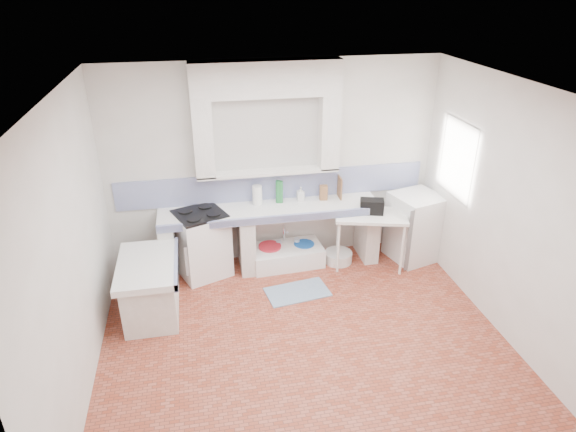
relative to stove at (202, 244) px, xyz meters
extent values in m
plane|color=#9F4D3A|center=(1.05, -1.68, -0.44)|extent=(4.50, 4.50, 0.00)
plane|color=silver|center=(1.05, -1.68, 2.36)|extent=(4.50, 4.50, 0.00)
plane|color=silver|center=(1.05, 0.32, 0.96)|extent=(4.50, 0.00, 4.50)
plane|color=silver|center=(1.05, -3.68, 0.96)|extent=(4.50, 0.00, 4.50)
plane|color=silver|center=(-1.20, -1.68, 0.96)|extent=(0.00, 4.50, 4.50)
plane|color=silver|center=(3.30, -1.68, 0.96)|extent=(0.00, 4.50, 4.50)
cube|color=silver|center=(0.95, 0.19, 2.13)|extent=(1.90, 0.25, 0.45)
cube|color=#341F10|center=(3.48, -0.48, 1.16)|extent=(0.35, 0.86, 1.06)
cube|color=white|center=(3.33, -0.48, 1.54)|extent=(0.01, 0.84, 0.24)
cube|color=white|center=(0.95, 0.02, 0.42)|extent=(3.00, 0.60, 0.08)
cube|color=navy|center=(0.95, -0.26, 0.42)|extent=(3.00, 0.04, 0.10)
cube|color=silver|center=(-0.45, 0.02, -0.03)|extent=(0.20, 0.55, 0.82)
cube|color=silver|center=(0.60, 0.02, -0.03)|extent=(0.20, 0.55, 0.82)
cube|color=silver|center=(2.35, 0.02, -0.03)|extent=(0.20, 0.55, 0.82)
cube|color=white|center=(-0.65, -0.78, 0.22)|extent=(0.70, 1.10, 0.08)
cube|color=silver|center=(-0.65, -0.78, -0.13)|extent=(0.60, 1.00, 0.62)
cube|color=navy|center=(-0.32, -0.78, 0.22)|extent=(0.04, 1.10, 0.10)
cube|color=navy|center=(1.05, 0.30, 0.66)|extent=(4.27, 0.03, 0.40)
cube|color=white|center=(0.00, 0.00, 0.00)|extent=(0.80, 0.79, 0.89)
cube|color=white|center=(1.17, 0.01, -0.32)|extent=(1.03, 0.60, 0.24)
cube|color=white|center=(2.29, -0.24, -0.04)|extent=(1.07, 0.77, 0.04)
cube|color=white|center=(3.01, -0.14, 0.04)|extent=(0.77, 0.77, 0.97)
cylinder|color=red|center=(0.93, 0.05, -0.29)|extent=(0.40, 0.40, 0.30)
cylinder|color=orange|center=(1.28, -0.02, -0.31)|extent=(0.31, 0.31, 0.27)
cylinder|color=blue|center=(1.43, 0.05, -0.31)|extent=(0.35, 0.35, 0.28)
cylinder|color=white|center=(1.91, -0.08, -0.37)|extent=(0.47, 0.47, 0.15)
cylinder|color=silver|center=(1.08, 0.13, -0.29)|extent=(0.09, 0.09, 0.31)
cylinder|color=silver|center=(1.34, 0.14, -0.28)|extent=(0.10, 0.10, 0.32)
cube|color=black|center=(2.31, -0.20, 0.46)|extent=(0.35, 0.26, 0.20)
cylinder|color=#217335|center=(1.08, 0.17, 0.62)|extent=(0.08, 0.08, 0.32)
cylinder|color=#217335|center=(1.11, 0.16, 0.61)|extent=(0.08, 0.08, 0.31)
cube|color=brown|center=(1.72, 0.14, 0.56)|extent=(0.11, 0.09, 0.21)
cube|color=brown|center=(1.96, 0.17, 0.61)|extent=(0.03, 0.22, 0.30)
cylinder|color=white|center=(0.79, 0.17, 0.59)|extent=(0.18, 0.18, 0.27)
imported|color=white|center=(1.39, 0.17, 0.56)|extent=(0.10, 0.10, 0.21)
cube|color=#305987|center=(1.17, -0.73, -0.44)|extent=(0.86, 0.57, 0.01)
camera|label=1|loc=(0.01, -5.98, 3.29)|focal=30.97mm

